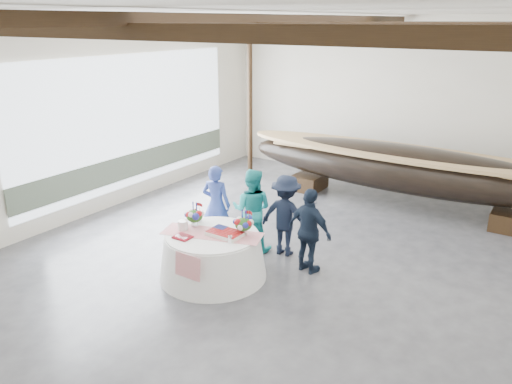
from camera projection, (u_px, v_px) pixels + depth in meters
The scene contains 13 objects.
floor at pixel (283, 259), 9.62m from camera, with size 10.00×12.00×0.01m, color #3D3D42.
wall_back at pixel (396, 102), 13.62m from camera, with size 10.00×0.02×4.50m, color silver.
wall_left at pixel (97, 117), 11.49m from camera, with size 0.02×12.00×4.50m, color silver.
ceiling at pixel (288, 12), 8.15m from camera, with size 10.00×12.00×0.01m, color white.
pavilion_structure at pixel (307, 42), 8.88m from camera, with size 9.80×11.76×4.50m.
open_bay at pixel (133, 128), 12.39m from camera, with size 0.03×7.00×3.20m.
longboat_display at pixel (402, 168), 12.02m from camera, with size 8.27×1.65×1.55m.
banquet_table at pixel (213, 255), 8.87m from camera, with size 1.92×1.92×0.82m.
tabletop_items at pixel (215, 223), 8.80m from camera, with size 1.86×1.07×0.40m.
guest_woman_blue at pixel (216, 205), 10.09m from camera, with size 0.60×0.40×1.66m, color navy.
guest_woman_teal at pixel (252, 210), 9.81m from camera, with size 0.81×0.63×1.67m, color teal.
guest_man_left at pixel (286, 215), 9.61m from camera, with size 1.04×0.60×1.61m, color black.
guest_man_right at pixel (310, 231), 8.91m from camera, with size 0.93×0.39×1.59m, color #141F31.
Camera 1 is at (4.34, -7.52, 4.37)m, focal length 35.00 mm.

